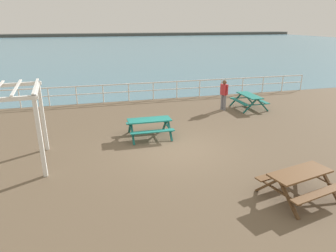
% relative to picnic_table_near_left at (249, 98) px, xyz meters
% --- Properties ---
extents(ground_plane, '(30.00, 24.00, 0.20)m').
position_rel_picnic_table_near_left_xyz_m(ground_plane, '(-5.52, -4.37, -0.68)').
color(ground_plane, brown).
extents(sea_band, '(142.00, 90.00, 0.01)m').
position_rel_picnic_table_near_left_xyz_m(sea_band, '(-5.52, 48.38, -0.58)').
color(sea_band, teal).
rests_on(sea_band, ground).
extents(distant_shoreline, '(142.00, 6.00, 1.80)m').
position_rel_picnic_table_near_left_xyz_m(distant_shoreline, '(-5.52, 91.38, -0.58)').
color(distant_shoreline, '#4C4C47').
rests_on(distant_shoreline, ground).
extents(seaward_railing, '(23.07, 0.07, 1.08)m').
position_rel_picnic_table_near_left_xyz_m(seaward_railing, '(-5.52, 3.38, 0.15)').
color(seaward_railing, white).
rests_on(seaward_railing, ground).
extents(picnic_table_near_left, '(1.56, 1.81, 0.80)m').
position_rel_picnic_table_near_left_xyz_m(picnic_table_near_left, '(0.00, 0.00, 0.00)').
color(picnic_table_near_left, '#1E7A70').
rests_on(picnic_table_near_left, ground).
extents(picnic_table_near_right, '(1.81, 1.55, 0.80)m').
position_rel_picnic_table_near_left_xyz_m(picnic_table_near_right, '(-6.24, -2.85, 0.00)').
color(picnic_table_near_right, '#1E7A70').
rests_on(picnic_table_near_right, ground).
extents(picnic_table_mid_centre, '(2.07, 1.85, 0.80)m').
position_rel_picnic_table_near_left_xyz_m(picnic_table_mid_centre, '(-3.18, -8.40, 0.00)').
color(picnic_table_mid_centre, brown).
rests_on(picnic_table_mid_centre, ground).
extents(visitor, '(0.35, 0.49, 1.66)m').
position_rel_picnic_table_near_left_xyz_m(visitor, '(-1.52, 0.09, 0.36)').
color(visitor, slate).
rests_on(visitor, ground).
extents(lattice_pergola, '(2.64, 2.75, 2.70)m').
position_rel_picnic_table_near_left_xyz_m(lattice_pergola, '(-11.29, -4.37, 1.41)').
color(lattice_pergola, white).
rests_on(lattice_pergola, ground).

